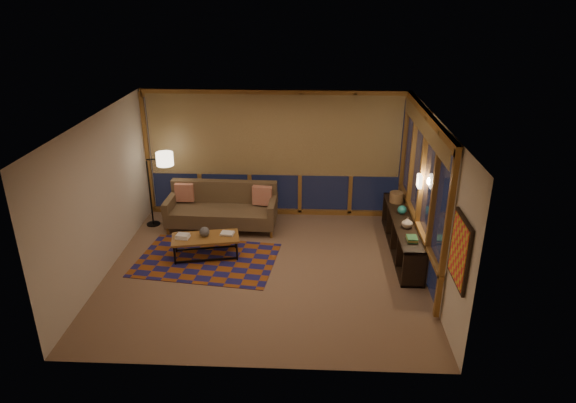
{
  "coord_description": "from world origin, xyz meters",
  "views": [
    {
      "loc": [
        0.76,
        -7.81,
        4.64
      ],
      "look_at": [
        0.38,
        0.39,
        1.15
      ],
      "focal_mm": 32.0,
      "sensor_mm": 36.0,
      "label": 1
    }
  ],
  "objects_px": {
    "floor_lamp": "(150,190)",
    "bookshelf": "(402,235)",
    "coffee_table": "(206,247)",
    "sofa": "(222,208)"
  },
  "relations": [
    {
      "from": "sofa",
      "to": "floor_lamp",
      "type": "xyz_separation_m",
      "value": [
        -1.48,
        0.1,
        0.33
      ]
    },
    {
      "from": "sofa",
      "to": "floor_lamp",
      "type": "relative_size",
      "value": 1.4
    },
    {
      "from": "floor_lamp",
      "to": "bookshelf",
      "type": "distance_m",
      "value": 5.1
    },
    {
      "from": "floor_lamp",
      "to": "bookshelf",
      "type": "height_order",
      "value": "floor_lamp"
    },
    {
      "from": "coffee_table",
      "to": "bookshelf",
      "type": "xyz_separation_m",
      "value": [
        3.62,
        0.39,
        0.13
      ]
    },
    {
      "from": "floor_lamp",
      "to": "bookshelf",
      "type": "bearing_deg",
      "value": -20.18
    },
    {
      "from": "sofa",
      "to": "floor_lamp",
      "type": "bearing_deg",
      "value": 177.82
    },
    {
      "from": "sofa",
      "to": "floor_lamp",
      "type": "distance_m",
      "value": 1.52
    },
    {
      "from": "floor_lamp",
      "to": "bookshelf",
      "type": "relative_size",
      "value": 0.6
    },
    {
      "from": "sofa",
      "to": "coffee_table",
      "type": "distance_m",
      "value": 1.24
    }
  ]
}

